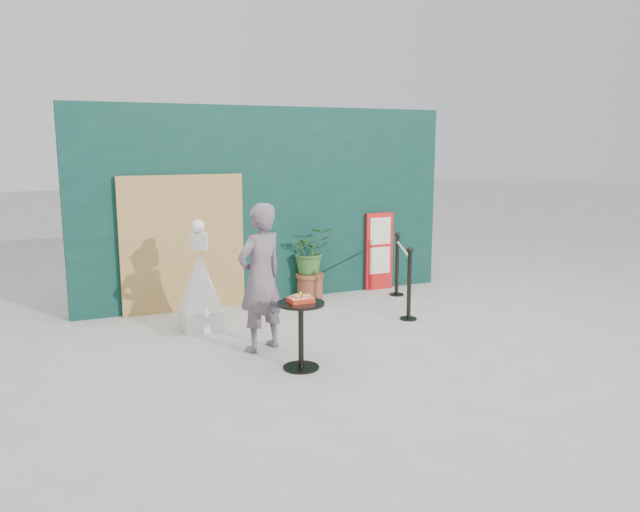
{
  "coord_description": "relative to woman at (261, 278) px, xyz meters",
  "views": [
    {
      "loc": [
        -3.31,
        -6.05,
        2.44
      ],
      "look_at": [
        0.0,
        1.2,
        1.0
      ],
      "focal_mm": 35.0,
      "sensor_mm": 36.0,
      "label": 1
    }
  ],
  "objects": [
    {
      "name": "ground",
      "position": [
        0.97,
        -0.78,
        -0.88
      ],
      "size": [
        60.0,
        60.0,
        0.0
      ],
      "primitive_type": "plane",
      "color": "#ADAAA5",
      "rests_on": "ground"
    },
    {
      "name": "statue",
      "position": [
        -0.45,
        1.15,
        -0.28
      ],
      "size": [
        0.57,
        0.57,
        1.47
      ],
      "color": "silver",
      "rests_on": "ground"
    },
    {
      "name": "woman",
      "position": [
        0.0,
        0.0,
        0.0
      ],
      "size": [
        0.76,
        0.64,
        1.76
      ],
      "primitive_type": "imported",
      "rotation": [
        0.0,
        0.0,
        3.53
      ],
      "color": "slate",
      "rests_on": "ground"
    },
    {
      "name": "back_wall",
      "position": [
        0.97,
        2.37,
        0.62
      ],
      "size": [
        6.0,
        0.3,
        3.0
      ],
      "primitive_type": "cube",
      "color": "#092B25",
      "rests_on": "ground"
    },
    {
      "name": "bamboo_fence",
      "position": [
        -0.43,
        2.16,
        0.12
      ],
      "size": [
        1.8,
        0.08,
        2.0
      ],
      "primitive_type": "cube",
      "color": "tan",
      "rests_on": "ground"
    },
    {
      "name": "stanchion_barrier",
      "position": [
        2.61,
        1.02,
        -0.39
      ],
      "size": [
        0.84,
        1.54,
        1.03
      ],
      "color": "black",
      "rests_on": "ground"
    },
    {
      "name": "menu_board",
      "position": [
        2.87,
        2.18,
        -0.23
      ],
      "size": [
        0.5,
        0.07,
        1.3
      ],
      "color": "red",
      "rests_on": "ground"
    },
    {
      "name": "food_basket",
      "position": [
        0.18,
        -0.79,
        -0.09
      ],
      "size": [
        0.26,
        0.19,
        0.11
      ],
      "color": "red",
      "rests_on": "cafe_table"
    },
    {
      "name": "planter",
      "position": [
        1.55,
        2.1,
        -0.22
      ],
      "size": [
        0.68,
        0.59,
        1.15
      ],
      "color": "brown",
      "rests_on": "ground"
    },
    {
      "name": "cafe_table",
      "position": [
        0.18,
        -0.79,
        -0.38
      ],
      "size": [
        0.52,
        0.52,
        0.75
      ],
      "color": "black",
      "rests_on": "ground"
    }
  ]
}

